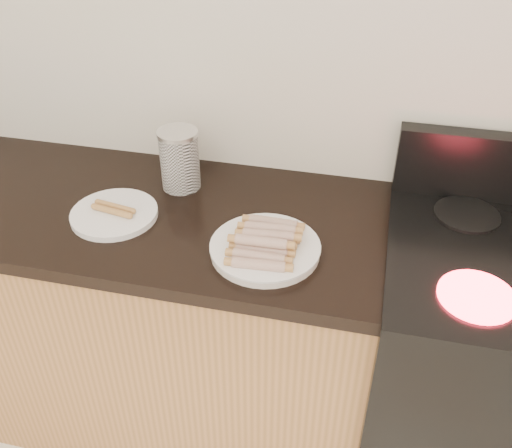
% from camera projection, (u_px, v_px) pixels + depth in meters
% --- Properties ---
extents(wall_back, '(4.00, 0.04, 2.60)m').
position_uv_depth(wall_back, '(267.00, 44.00, 1.60)').
color(wall_back, silver).
rests_on(wall_back, ground).
extents(cabinet_base, '(2.20, 0.59, 0.86)m').
position_uv_depth(cabinet_base, '(50.00, 305.00, 1.99)').
color(cabinet_base, '#A47040').
rests_on(cabinet_base, floor).
extents(counter_slab, '(2.20, 0.62, 0.04)m').
position_uv_depth(counter_slab, '(18.00, 197.00, 1.73)').
color(counter_slab, black).
rests_on(counter_slab, cabinet_base).
extents(stove, '(0.76, 0.65, 0.91)m').
position_uv_depth(stove, '(497.00, 380.00, 1.69)').
color(stove, black).
rests_on(stove, floor).
extents(burner_near_left, '(0.18, 0.18, 0.01)m').
position_uv_depth(burner_near_left, '(477.00, 296.00, 1.32)').
color(burner_near_left, '#FF1E2D').
rests_on(burner_near_left, stove).
extents(burner_far_left, '(0.18, 0.18, 0.01)m').
position_uv_depth(burner_far_left, '(467.00, 214.00, 1.59)').
color(burner_far_left, black).
rests_on(burner_far_left, stove).
extents(main_plate, '(0.34, 0.34, 0.02)m').
position_uv_depth(main_plate, '(265.00, 250.00, 1.47)').
color(main_plate, white).
rests_on(main_plate, counter_slab).
extents(side_plate, '(0.26, 0.26, 0.02)m').
position_uv_depth(side_plate, '(114.00, 214.00, 1.60)').
color(side_plate, white).
rests_on(side_plate, counter_slab).
extents(hotdog_pile, '(0.13, 0.21, 0.05)m').
position_uv_depth(hotdog_pile, '(265.00, 240.00, 1.46)').
color(hotdog_pile, brown).
rests_on(hotdog_pile, main_plate).
extents(plain_sausages, '(0.12, 0.06, 0.02)m').
position_uv_depth(plain_sausages, '(113.00, 209.00, 1.59)').
color(plain_sausages, '#CE6C37').
rests_on(plain_sausages, side_plate).
extents(canister, '(0.12, 0.12, 0.19)m').
position_uv_depth(canister, '(180.00, 159.00, 1.69)').
color(canister, white).
rests_on(canister, counter_slab).
extents(mug, '(0.08, 0.08, 0.09)m').
position_uv_depth(mug, '(183.00, 175.00, 1.70)').
color(mug, white).
rests_on(mug, counter_slab).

